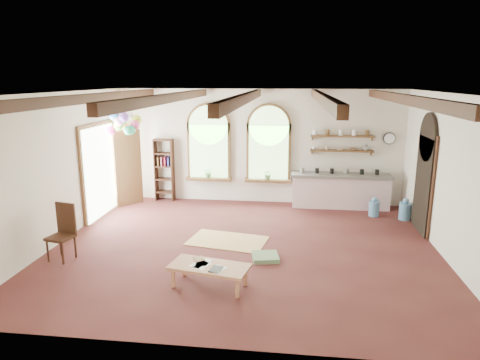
# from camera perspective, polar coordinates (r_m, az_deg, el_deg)

# --- Properties ---
(floor) EXTENTS (8.00, 8.00, 0.00)m
(floor) POSITION_cam_1_polar(r_m,az_deg,el_deg) (9.15, 0.58, -8.94)
(floor) COLOR #562723
(floor) RESTS_ON ground
(ceiling_beams) EXTENTS (6.20, 6.80, 0.18)m
(ceiling_beams) POSITION_cam_1_polar(r_m,az_deg,el_deg) (8.47, 0.63, 10.85)
(ceiling_beams) COLOR #3E1D13
(ceiling_beams) RESTS_ON ceiling
(window_left) EXTENTS (1.30, 0.28, 2.20)m
(window_left) POSITION_cam_1_polar(r_m,az_deg,el_deg) (12.20, -4.19, 4.67)
(window_left) COLOR brown
(window_left) RESTS_ON floor
(window_right) EXTENTS (1.30, 0.28, 2.20)m
(window_right) POSITION_cam_1_polar(r_m,az_deg,el_deg) (11.99, 3.83, 4.53)
(window_right) COLOR brown
(window_right) RESTS_ON floor
(left_doorway) EXTENTS (0.10, 1.90, 2.50)m
(left_doorway) POSITION_cam_1_polar(r_m,az_deg,el_deg) (11.55, -18.24, 1.10)
(left_doorway) COLOR brown
(left_doorway) RESTS_ON floor
(right_doorway) EXTENTS (0.10, 1.30, 2.40)m
(right_doorway) POSITION_cam_1_polar(r_m,az_deg,el_deg) (10.63, 23.23, -0.63)
(right_doorway) COLOR black
(right_doorway) RESTS_ON floor
(kitchen_counter) EXTENTS (2.68, 0.62, 0.94)m
(kitchen_counter) POSITION_cam_1_polar(r_m,az_deg,el_deg) (12.07, 13.21, -1.36)
(kitchen_counter) COLOR beige
(kitchen_counter) RESTS_ON floor
(wall_shelf_lower) EXTENTS (1.70, 0.24, 0.04)m
(wall_shelf_lower) POSITION_cam_1_polar(r_m,az_deg,el_deg) (12.02, 13.39, 3.82)
(wall_shelf_lower) COLOR brown
(wall_shelf_lower) RESTS_ON wall_back
(wall_shelf_upper) EXTENTS (1.70, 0.24, 0.04)m
(wall_shelf_upper) POSITION_cam_1_polar(r_m,az_deg,el_deg) (11.97, 13.50, 5.71)
(wall_shelf_upper) COLOR brown
(wall_shelf_upper) RESTS_ON wall_back
(wall_clock) EXTENTS (0.32, 0.04, 0.32)m
(wall_clock) POSITION_cam_1_polar(r_m,az_deg,el_deg) (12.25, 19.29, 5.26)
(wall_clock) COLOR black
(wall_clock) RESTS_ON wall_back
(bookshelf) EXTENTS (0.53, 0.32, 1.80)m
(bookshelf) POSITION_cam_1_polar(r_m,az_deg,el_deg) (12.54, -10.06, 1.34)
(bookshelf) COLOR #3E1D13
(bookshelf) RESTS_ON floor
(coffee_table) EXTENTS (1.44, 0.87, 0.38)m
(coffee_table) POSITION_cam_1_polar(r_m,az_deg,el_deg) (7.44, -4.11, -11.61)
(coffee_table) COLOR tan
(coffee_table) RESTS_ON floor
(side_chair) EXTENTS (0.52, 0.52, 1.11)m
(side_chair) POSITION_cam_1_polar(r_m,az_deg,el_deg) (9.16, -22.63, -7.85)
(side_chair) COLOR #3E1D13
(side_chair) RESTS_ON floor
(floor_mat) EXTENTS (1.82, 1.31, 0.02)m
(floor_mat) POSITION_cam_1_polar(r_m,az_deg,el_deg) (9.47, -1.68, -8.09)
(floor_mat) COLOR tan
(floor_mat) RESTS_ON floor
(floor_cushion) EXTENTS (0.59, 0.59, 0.09)m
(floor_cushion) POSITION_cam_1_polar(r_m,az_deg,el_deg) (8.58, 3.40, -10.21)
(floor_cushion) COLOR #65895E
(floor_cushion) RESTS_ON floor
(water_jug_a) EXTENTS (0.26, 0.26, 0.51)m
(water_jug_a) POSITION_cam_1_polar(r_m,az_deg,el_deg) (11.59, 17.44, -3.55)
(water_jug_a) COLOR #5389B2
(water_jug_a) RESTS_ON floor
(water_jug_b) EXTENTS (0.29, 0.29, 0.56)m
(water_jug_b) POSITION_cam_1_polar(r_m,az_deg,el_deg) (11.56, 21.14, -3.78)
(water_jug_b) COLOR #5389B2
(water_jug_b) RESTS_ON floor
(balloon_cluster) EXTENTS (0.82, 0.86, 1.15)m
(balloon_cluster) POSITION_cam_1_polar(r_m,az_deg,el_deg) (11.61, -15.18, 7.31)
(balloon_cluster) COLOR white
(balloon_cluster) RESTS_ON floor
(table_book) EXTENTS (0.26, 0.28, 0.02)m
(table_book) POSITION_cam_1_polar(r_m,az_deg,el_deg) (7.63, -6.06, -10.52)
(table_book) COLOR olive
(table_book) RESTS_ON coffee_table
(tablet) EXTENTS (0.23, 0.29, 0.01)m
(tablet) POSITION_cam_1_polar(r_m,az_deg,el_deg) (7.27, -3.26, -11.78)
(tablet) COLOR black
(tablet) RESTS_ON coffee_table
(potted_plant_left) EXTENTS (0.27, 0.23, 0.30)m
(potted_plant_left) POSITION_cam_1_polar(r_m,az_deg,el_deg) (12.24, -4.22, 0.98)
(potted_plant_left) COLOR #598C4C
(potted_plant_left) RESTS_ON window_left
(potted_plant_right) EXTENTS (0.27, 0.23, 0.30)m
(potted_plant_right) POSITION_cam_1_polar(r_m,az_deg,el_deg) (12.04, 3.75, 0.77)
(potted_plant_right) COLOR #598C4C
(potted_plant_right) RESTS_ON window_right
(shelf_cup_a) EXTENTS (0.12, 0.10, 0.10)m
(shelf_cup_a) POSITION_cam_1_polar(r_m,az_deg,el_deg) (11.95, 9.83, 4.26)
(shelf_cup_a) COLOR white
(shelf_cup_a) RESTS_ON wall_shelf_lower
(shelf_cup_b) EXTENTS (0.10, 0.10, 0.09)m
(shelf_cup_b) POSITION_cam_1_polar(r_m,az_deg,el_deg) (11.98, 11.51, 4.20)
(shelf_cup_b) COLOR beige
(shelf_cup_b) RESTS_ON wall_shelf_lower
(shelf_bowl_a) EXTENTS (0.22, 0.22, 0.05)m
(shelf_bowl_a) POSITION_cam_1_polar(r_m,az_deg,el_deg) (12.01, 13.17, 4.05)
(shelf_bowl_a) COLOR beige
(shelf_bowl_a) RESTS_ON wall_shelf_lower
(shelf_bowl_b) EXTENTS (0.20, 0.20, 0.06)m
(shelf_bowl_b) POSITION_cam_1_polar(r_m,az_deg,el_deg) (12.05, 14.83, 4.00)
(shelf_bowl_b) COLOR #8C664C
(shelf_bowl_b) RESTS_ON wall_shelf_lower
(shelf_vase) EXTENTS (0.18, 0.18, 0.19)m
(shelf_vase) POSITION_cam_1_polar(r_m,az_deg,el_deg) (12.10, 16.49, 4.24)
(shelf_vase) COLOR slate
(shelf_vase) RESTS_ON wall_shelf_lower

